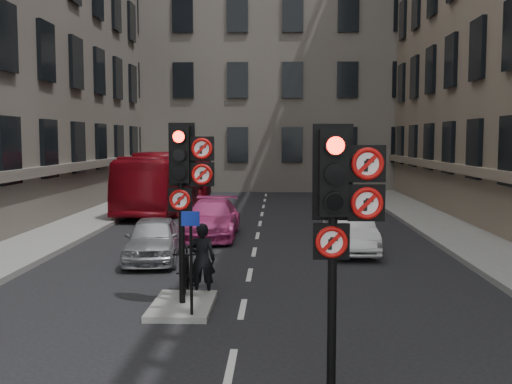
# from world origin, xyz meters

# --- Properties ---
(pavement_left) EXTENTS (3.00, 50.00, 0.16)m
(pavement_left) POSITION_xyz_m (-7.20, 12.00, 0.08)
(pavement_left) COLOR gray
(pavement_left) RESTS_ON ground
(pavement_right) EXTENTS (3.00, 50.00, 0.16)m
(pavement_right) POSITION_xyz_m (7.20, 12.00, 0.08)
(pavement_right) COLOR gray
(pavement_right) RESTS_ON ground
(centre_island) EXTENTS (1.20, 2.00, 0.12)m
(centre_island) POSITION_xyz_m (-1.20, 5.00, 0.06)
(centre_island) COLOR gray
(centre_island) RESTS_ON ground
(building_far) EXTENTS (30.00, 14.00, 20.00)m
(building_far) POSITION_xyz_m (0.00, 38.00, 10.00)
(building_far) COLOR slate
(building_far) RESTS_ON ground
(signal_near) EXTENTS (0.91, 0.40, 3.58)m
(signal_near) POSITION_xyz_m (1.49, 0.99, 2.58)
(signal_near) COLOR black
(signal_near) RESTS_ON ground
(signal_far) EXTENTS (0.91, 0.40, 3.58)m
(signal_far) POSITION_xyz_m (-1.11, 4.99, 2.70)
(signal_far) COLOR black
(signal_far) RESTS_ON centre_island
(car_silver) EXTENTS (1.78, 3.70, 1.22)m
(car_silver) POSITION_xyz_m (-2.74, 9.63, 0.61)
(car_silver) COLOR #A4A7AC
(car_silver) RESTS_ON ground
(car_white) EXTENTS (1.37, 3.72, 1.22)m
(car_white) POSITION_xyz_m (2.85, 11.18, 0.61)
(car_white) COLOR silver
(car_white) RESTS_ON ground
(car_pink) EXTENTS (1.79, 4.39, 1.27)m
(car_pink) POSITION_xyz_m (-1.57, 13.66, 0.64)
(car_pink) COLOR #C83A82
(car_pink) RESTS_ON ground
(bus_red) EXTENTS (3.00, 10.04, 2.76)m
(bus_red) POSITION_xyz_m (-4.46, 21.22, 1.38)
(bus_red) COLOR maroon
(bus_red) RESTS_ON ground
(motorcycle) EXTENTS (0.63, 1.78, 1.05)m
(motorcycle) POSITION_xyz_m (-1.28, 6.00, 0.52)
(motorcycle) COLOR black
(motorcycle) RESTS_ON ground
(motorcyclist) EXTENTS (0.58, 0.39, 1.58)m
(motorcyclist) POSITION_xyz_m (-0.93, 6.00, 0.79)
(motorcyclist) COLOR black
(motorcyclist) RESTS_ON ground
(info_sign) EXTENTS (0.33, 0.10, 1.94)m
(info_sign) POSITION_xyz_m (-0.90, 4.18, 1.37)
(info_sign) COLOR black
(info_sign) RESTS_ON centre_island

